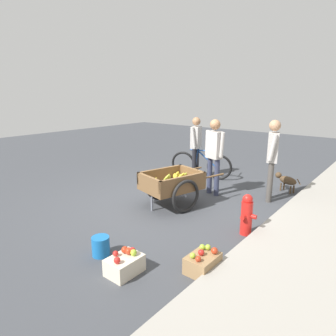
{
  "coord_description": "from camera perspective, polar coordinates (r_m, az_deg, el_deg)",
  "views": [
    {
      "loc": [
        4.46,
        3.68,
        2.21
      ],
      "look_at": [
        0.02,
        0.07,
        0.75
      ],
      "focal_mm": 31.98,
      "sensor_mm": 36.0,
      "label": 1
    }
  ],
  "objects": [
    {
      "name": "ground_plane",
      "position": [
        6.19,
        -0.43,
        -6.6
      ],
      "size": [
        24.0,
        24.0,
        0.0
      ],
      "primitive_type": "plane",
      "color": "#3D3F44"
    },
    {
      "name": "fruit_cart",
      "position": [
        5.91,
        0.8,
        -3.16
      ],
      "size": [
        1.79,
        1.16,
        0.73
      ],
      "color": "brown",
      "rests_on": "ground"
    },
    {
      "name": "vendor_person",
      "position": [
        6.51,
        8.79,
        3.37
      ],
      "size": [
        0.28,
        0.52,
        1.65
      ],
      "color": "#333851",
      "rests_on": "ground"
    },
    {
      "name": "bicycle",
      "position": [
        7.92,
        6.29,
        0.67
      ],
      "size": [
        0.59,
        1.62,
        0.85
      ],
      "color": "black",
      "rests_on": "ground"
    },
    {
      "name": "cyclist_person",
      "position": [
        7.85,
        5.35,
        4.98
      ],
      "size": [
        0.5,
        0.28,
        1.58
      ],
      "color": "black",
      "rests_on": "ground"
    },
    {
      "name": "dog",
      "position": [
        7.3,
        21.64,
        -2.14
      ],
      "size": [
        0.33,
        0.64,
        0.4
      ],
      "color": "#4C3823",
      "rests_on": "ground"
    },
    {
      "name": "fire_hydrant",
      "position": [
        4.92,
        14.76,
        -8.6
      ],
      "size": [
        0.25,
        0.25,
        0.67
      ],
      "color": "red",
      "rests_on": "ground"
    },
    {
      "name": "plastic_bucket",
      "position": [
        4.38,
        -12.69,
        -14.32
      ],
      "size": [
        0.25,
        0.25,
        0.27
      ],
      "primitive_type": "cylinder",
      "color": "#1966B2",
      "rests_on": "ground"
    },
    {
      "name": "apple_crate",
      "position": [
        3.98,
        6.65,
        -17.42
      ],
      "size": [
        0.44,
        0.32,
        0.31
      ],
      "color": "#99754C",
      "rests_on": "ground"
    },
    {
      "name": "mixed_fruit_crate",
      "position": [
        3.96,
        -8.24,
        -17.62
      ],
      "size": [
        0.44,
        0.32,
        0.31
      ],
      "color": "beige",
      "rests_on": "ground"
    },
    {
      "name": "bystander_person",
      "position": [
        6.41,
        19.31,
        2.72
      ],
      "size": [
        0.5,
        0.3,
        1.68
      ],
      "color": "#4C4742",
      "rests_on": "ground"
    }
  ]
}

